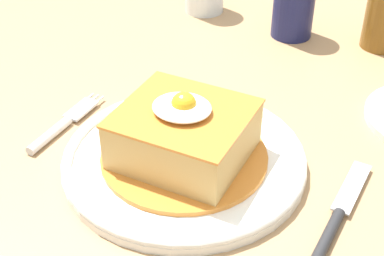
{
  "coord_description": "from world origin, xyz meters",
  "views": [
    {
      "loc": [
        0.21,
        -0.54,
        1.17
      ],
      "look_at": [
        -0.03,
        -0.07,
        0.79
      ],
      "focal_mm": 52.95,
      "sensor_mm": 36.0,
      "label": 1
    }
  ],
  "objects_px": {
    "soda_can": "(294,0)",
    "knife": "(335,221)",
    "main_plate": "(184,159)",
    "fork": "(60,126)"
  },
  "relations": [
    {
      "from": "knife",
      "to": "soda_can",
      "type": "height_order",
      "value": "soda_can"
    },
    {
      "from": "fork",
      "to": "soda_can",
      "type": "xyz_separation_m",
      "value": [
        0.17,
        0.39,
        0.06
      ]
    },
    {
      "from": "main_plate",
      "to": "soda_can",
      "type": "height_order",
      "value": "soda_can"
    },
    {
      "from": "fork",
      "to": "knife",
      "type": "relative_size",
      "value": 0.85
    },
    {
      "from": "fork",
      "to": "knife",
      "type": "height_order",
      "value": "same"
    },
    {
      "from": "knife",
      "to": "main_plate",
      "type": "bearing_deg",
      "value": 174.62
    },
    {
      "from": "soda_can",
      "to": "fork",
      "type": "bearing_deg",
      "value": -114.06
    },
    {
      "from": "soda_can",
      "to": "knife",
      "type": "bearing_deg",
      "value": -65.51
    },
    {
      "from": "knife",
      "to": "fork",
      "type": "bearing_deg",
      "value": 178.68
    },
    {
      "from": "knife",
      "to": "soda_can",
      "type": "bearing_deg",
      "value": 114.49
    }
  ]
}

